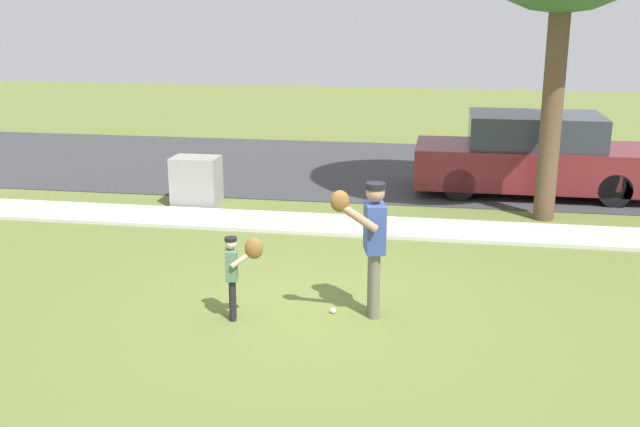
# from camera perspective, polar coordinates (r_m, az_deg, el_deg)

# --- Properties ---
(ground_plane) EXTENTS (48.00, 48.00, 0.00)m
(ground_plane) POSITION_cam_1_polar(r_m,az_deg,el_deg) (12.84, 2.76, -1.19)
(ground_plane) COLOR olive
(sidewalk_strip) EXTENTS (36.00, 1.20, 0.06)m
(sidewalk_strip) POSITION_cam_1_polar(r_m,az_deg,el_deg) (12.93, 2.81, -0.94)
(sidewalk_strip) COLOR beige
(sidewalk_strip) RESTS_ON ground
(road_surface) EXTENTS (36.00, 6.80, 0.02)m
(road_surface) POSITION_cam_1_polar(r_m,az_deg,el_deg) (17.76, 4.79, 3.49)
(road_surface) COLOR #38383A
(road_surface) RESTS_ON ground
(person_adult) EXTENTS (0.66, 0.73, 1.68)m
(person_adult) POSITION_cam_1_polar(r_m,az_deg,el_deg) (8.94, 3.96, -1.62)
(person_adult) COLOR #6B6656
(person_adult) RESTS_ON ground
(person_child) EXTENTS (0.53, 0.36, 1.08)m
(person_child) POSITION_cam_1_polar(r_m,az_deg,el_deg) (8.96, -6.37, -3.96)
(person_child) COLOR black
(person_child) RESTS_ON ground
(baseball) EXTENTS (0.07, 0.07, 0.07)m
(baseball) POSITION_cam_1_polar(r_m,az_deg,el_deg) (9.34, 1.01, -7.46)
(baseball) COLOR white
(baseball) RESTS_ON ground
(utility_cabinet) EXTENTS (0.88, 0.62, 0.95)m
(utility_cabinet) POSITION_cam_1_polar(r_m,az_deg,el_deg) (14.48, -9.47, 2.46)
(utility_cabinet) COLOR gray
(utility_cabinet) RESTS_ON ground
(parked_suv_maroon) EXTENTS (4.70, 1.90, 1.63)m
(parked_suv_maroon) POSITION_cam_1_polar(r_m,az_deg,el_deg) (15.70, 16.03, 4.27)
(parked_suv_maroon) COLOR maroon
(parked_suv_maroon) RESTS_ON road_surface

